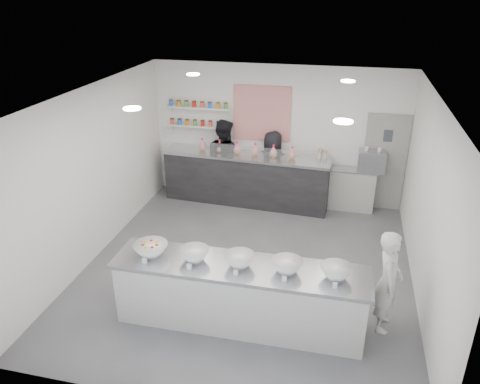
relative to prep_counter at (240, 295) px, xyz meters
name	(u,v)px	position (x,y,z in m)	size (l,w,h in m)	color
floor	(248,267)	(-0.19, 1.43, -0.49)	(6.00, 6.00, 0.00)	#515156
ceiling	(249,96)	(-0.19, 1.43, 2.51)	(6.00, 6.00, 0.00)	white
back_wall	(277,134)	(-0.19, 4.43, 1.01)	(5.50, 5.50, 0.00)	white
left_wall	(93,174)	(-2.94, 1.43, 1.01)	(6.00, 6.00, 0.00)	white
right_wall	(429,206)	(2.56, 1.43, 1.01)	(6.00, 6.00, 0.00)	white
back_door	(384,163)	(2.11, 4.40, 0.56)	(0.88, 0.04, 2.10)	gray
pattern_panel	(262,114)	(-0.54, 4.40, 1.46)	(1.25, 0.03, 1.20)	red
jar_shelf_lower	(199,126)	(-1.94, 4.33, 1.11)	(1.45, 0.22, 0.04)	silver
jar_shelf_upper	(198,108)	(-1.94, 4.33, 1.53)	(1.45, 0.22, 0.04)	silver
preserve_jars	(198,114)	(-1.94, 4.31, 1.39)	(1.45, 0.10, 0.56)	#F15339
downlight_0	(132,108)	(-1.59, 0.43, 2.49)	(0.24, 0.24, 0.02)	white
downlight_1	(343,121)	(1.21, 0.43, 2.49)	(0.24, 0.24, 0.02)	white
downlight_2	(193,74)	(-1.59, 3.03, 2.49)	(0.24, 0.24, 0.02)	white
downlight_3	(348,81)	(1.21, 3.03, 2.49)	(0.24, 0.24, 0.02)	white
prep_counter	(240,295)	(0.00, 0.00, 0.00)	(3.58, 0.81, 0.98)	#B3B3AE
back_bar	(246,179)	(-0.79, 3.99, 0.08)	(3.66, 0.67, 1.13)	black
sneeze_guard	(242,153)	(-0.81, 3.67, 0.80)	(3.61, 0.02, 0.31)	white
espresso_ledge	(345,189)	(1.36, 4.21, -0.03)	(1.24, 0.39, 0.92)	#B3B3AE
espresso_machine	(372,161)	(1.83, 4.21, 0.64)	(0.55, 0.38, 0.42)	#93969E
cup_stacks	(322,159)	(0.82, 4.21, 0.60)	(0.25, 0.24, 0.34)	tan
prep_bowls	(240,260)	(0.00, 0.00, 0.58)	(3.03, 0.53, 0.17)	white
label_cards	(230,286)	(0.00, -0.54, 0.52)	(2.66, 0.04, 0.07)	white
cookie_bags	(246,149)	(-0.79, 3.99, 0.79)	(2.17, 0.17, 0.29)	pink
woman_prep	(388,281)	(2.01, 0.40, 0.28)	(0.56, 0.37, 1.54)	silver
staff_left	(224,159)	(-1.37, 4.24, 0.42)	(0.88, 0.69, 1.81)	black
staff_right	(272,167)	(-0.26, 4.24, 0.32)	(0.79, 0.51, 1.62)	black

